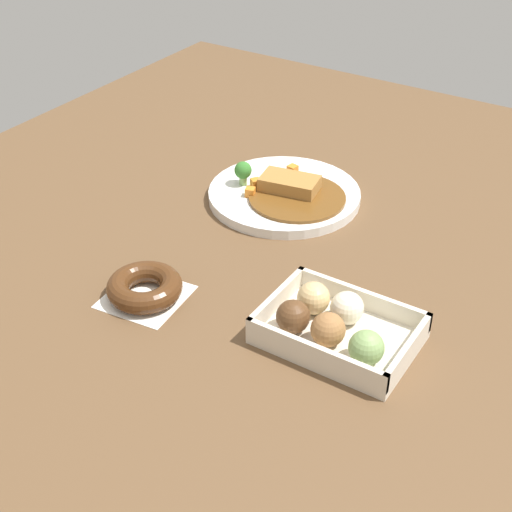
{
  "coord_description": "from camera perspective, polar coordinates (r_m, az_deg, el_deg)",
  "views": [
    {
      "loc": [
        0.45,
        -0.86,
        0.67
      ],
      "look_at": [
        -0.06,
        -0.06,
        0.03
      ],
      "focal_mm": 51.73,
      "sensor_mm": 36.0,
      "label": 1
    }
  ],
  "objects": [
    {
      "name": "chocolate_ring_donut",
      "position": [
        1.11,
        -8.6,
        -2.43
      ],
      "size": [
        0.13,
        0.13,
        0.04
      ],
      "color": "white",
      "rests_on": "ground_plane"
    },
    {
      "name": "donut_box",
      "position": [
        1.02,
        6.04,
        -5.42
      ],
      "size": [
        0.21,
        0.15,
        0.06
      ],
      "color": "beige",
      "rests_on": "ground_plane"
    },
    {
      "name": "curry_plate",
      "position": [
        1.35,
        2.24,
        4.87
      ],
      "size": [
        0.28,
        0.28,
        0.06
      ],
      "color": "white",
      "rests_on": "ground_plane"
    },
    {
      "name": "ground_plane",
      "position": [
        1.18,
        4.13,
        -0.62
      ],
      "size": [
        1.6,
        1.6,
        0.0
      ],
      "primitive_type": "plane",
      "color": "brown"
    }
  ]
}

